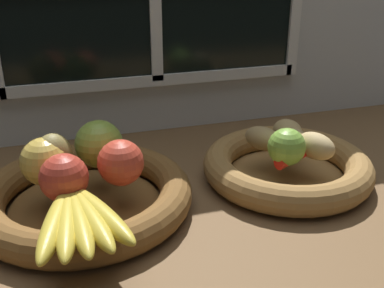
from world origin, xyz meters
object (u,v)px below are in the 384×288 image
at_px(potato_oblong, 263,138).
at_px(lime_near, 287,147).
at_px(apple_red_front, 64,178).
at_px(potato_back, 287,131).
at_px(chili_pepper, 302,155).
at_px(fruit_bowl_right, 287,167).
at_px(apple_red_right, 121,163).
at_px(banana_bunch_front, 78,217).
at_px(apple_golden_left, 45,161).
at_px(pear_brown, 54,157).
at_px(potato_large, 289,142).
at_px(fruit_bowl_left, 85,196).
at_px(potato_small, 315,146).
at_px(apple_green_back, 99,144).

bearing_deg(potato_oblong, lime_near, -81.35).
relative_size(apple_red_front, lime_near, 1.11).
bearing_deg(potato_back, chili_pepper, -99.27).
height_order(fruit_bowl_right, apple_red_right, apple_red_right).
bearing_deg(potato_oblong, banana_bunch_front, -155.00).
height_order(apple_golden_left, pear_brown, pear_brown).
bearing_deg(potato_large, potato_back, 65.56).
distance_m(apple_golden_left, potato_back, 0.43).
bearing_deg(fruit_bowl_left, potato_back, 6.76).
bearing_deg(banana_bunch_front, apple_golden_left, 105.05).
height_order(lime_near, chili_pepper, lime_near).
bearing_deg(apple_red_right, fruit_bowl_left, 155.50).
height_order(potato_oblong, lime_near, lime_near).
bearing_deg(fruit_bowl_right, lime_near, -123.69).
distance_m(fruit_bowl_right, pear_brown, 0.40).
relative_size(apple_red_right, potato_oblong, 0.98).
height_order(apple_red_right, chili_pepper, apple_red_right).
relative_size(potato_back, chili_pepper, 0.54).
bearing_deg(chili_pepper, banana_bunch_front, 174.54).
height_order(banana_bunch_front, lime_near, lime_near).
height_order(apple_golden_left, potato_oblong, apple_golden_left).
bearing_deg(potato_small, fruit_bowl_left, 175.22).
distance_m(banana_bunch_front, potato_small, 0.42).
bearing_deg(potato_large, apple_red_right, -175.05).
distance_m(fruit_bowl_right, apple_green_back, 0.33).
relative_size(apple_red_front, banana_bunch_front, 0.37).
xyz_separation_m(apple_red_front, chili_pepper, (0.39, 0.01, -0.02)).
distance_m(fruit_bowl_left, apple_golden_left, 0.08).
height_order(banana_bunch_front, potato_back, potato_back).
height_order(apple_green_back, banana_bunch_front, apple_green_back).
bearing_deg(fruit_bowl_left, pear_brown, 157.38).
relative_size(potato_large, lime_near, 1.26).
height_order(pear_brown, lime_near, pear_brown).
bearing_deg(fruit_bowl_left, lime_near, -6.80).
distance_m(apple_red_right, pear_brown, 0.11).
xyz_separation_m(fruit_bowl_left, potato_back, (0.38, 0.04, 0.05)).
bearing_deg(lime_near, apple_green_back, 163.93).
distance_m(pear_brown, potato_oblong, 0.36).
distance_m(apple_red_front, potato_back, 0.42).
distance_m(fruit_bowl_right, apple_red_right, 0.31).
distance_m(potato_large, lime_near, 0.05).
bearing_deg(pear_brown, chili_pepper, -7.44).
relative_size(potato_oblong, potato_small, 0.99).
relative_size(apple_red_front, pear_brown, 0.90).
height_order(potato_back, chili_pepper, potato_back).
distance_m(potato_back, lime_near, 0.10).
distance_m(pear_brown, chili_pepper, 0.41).
xyz_separation_m(potato_large, chili_pepper, (0.01, -0.04, -0.01)).
distance_m(pear_brown, banana_bunch_front, 0.15).
relative_size(pear_brown, chili_pepper, 0.68).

